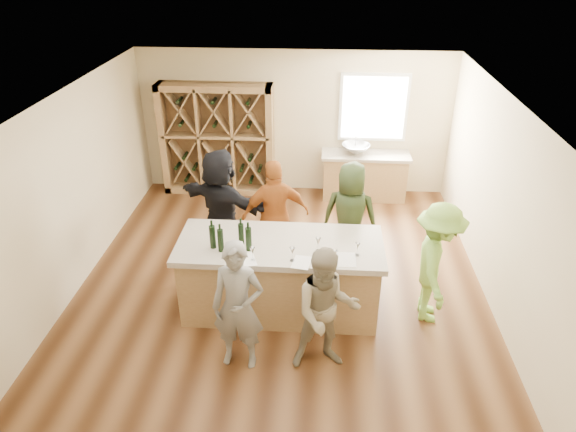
# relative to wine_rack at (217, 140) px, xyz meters

# --- Properties ---
(floor) EXTENTS (6.00, 7.00, 0.10)m
(floor) POSITION_rel_wine_rack_xyz_m (1.50, -3.27, -1.15)
(floor) COLOR #56341B
(floor) RESTS_ON ground
(ceiling) EXTENTS (6.00, 7.00, 0.10)m
(ceiling) POSITION_rel_wine_rack_xyz_m (1.50, -3.27, 1.75)
(ceiling) COLOR white
(ceiling) RESTS_ON ground
(wall_back) EXTENTS (6.00, 0.10, 2.80)m
(wall_back) POSITION_rel_wine_rack_xyz_m (1.50, 0.28, 0.30)
(wall_back) COLOR beige
(wall_back) RESTS_ON ground
(wall_front) EXTENTS (6.00, 0.10, 2.80)m
(wall_front) POSITION_rel_wine_rack_xyz_m (1.50, -6.82, 0.30)
(wall_front) COLOR beige
(wall_front) RESTS_ON ground
(wall_left) EXTENTS (0.10, 7.00, 2.80)m
(wall_left) POSITION_rel_wine_rack_xyz_m (-1.55, -3.27, 0.30)
(wall_left) COLOR beige
(wall_left) RESTS_ON ground
(wall_right) EXTENTS (0.10, 7.00, 2.80)m
(wall_right) POSITION_rel_wine_rack_xyz_m (4.55, -3.27, 0.30)
(wall_right) COLOR beige
(wall_right) RESTS_ON ground
(window_frame) EXTENTS (1.30, 0.06, 1.30)m
(window_frame) POSITION_rel_wine_rack_xyz_m (3.00, 0.20, 0.65)
(window_frame) COLOR white
(window_frame) RESTS_ON wall_back
(window_pane) EXTENTS (1.18, 0.01, 1.18)m
(window_pane) POSITION_rel_wine_rack_xyz_m (3.00, 0.17, 0.65)
(window_pane) COLOR white
(window_pane) RESTS_ON wall_back
(wine_rack) EXTENTS (2.20, 0.45, 2.20)m
(wine_rack) POSITION_rel_wine_rack_xyz_m (0.00, 0.00, 0.00)
(wine_rack) COLOR olive
(wine_rack) RESTS_ON floor
(back_counter_base) EXTENTS (1.60, 0.58, 0.86)m
(back_counter_base) POSITION_rel_wine_rack_xyz_m (2.90, -0.07, -0.67)
(back_counter_base) COLOR olive
(back_counter_base) RESTS_ON floor
(back_counter_top) EXTENTS (1.70, 0.62, 0.06)m
(back_counter_top) POSITION_rel_wine_rack_xyz_m (2.90, -0.07, -0.21)
(back_counter_top) COLOR #A59887
(back_counter_top) RESTS_ON back_counter_base
(sink) EXTENTS (0.54, 0.54, 0.19)m
(sink) POSITION_rel_wine_rack_xyz_m (2.70, -0.07, -0.09)
(sink) COLOR silver
(sink) RESTS_ON back_counter_top
(faucet) EXTENTS (0.02, 0.02, 0.30)m
(faucet) POSITION_rel_wine_rack_xyz_m (2.70, 0.11, -0.03)
(faucet) COLOR silver
(faucet) RESTS_ON back_counter_top
(tasting_counter_base) EXTENTS (2.60, 1.00, 1.00)m
(tasting_counter_base) POSITION_rel_wine_rack_xyz_m (1.54, -3.68, -0.60)
(tasting_counter_base) COLOR olive
(tasting_counter_base) RESTS_ON floor
(tasting_counter_top) EXTENTS (2.72, 1.12, 0.08)m
(tasting_counter_top) POSITION_rel_wine_rack_xyz_m (1.54, -3.68, -0.06)
(tasting_counter_top) COLOR #A59887
(tasting_counter_top) RESTS_ON tasting_counter_base
(wine_bottle_a) EXTENTS (0.09, 0.09, 0.32)m
(wine_bottle_a) POSITION_rel_wine_rack_xyz_m (0.69, -3.85, 0.14)
(wine_bottle_a) COLOR black
(wine_bottle_a) RESTS_ON tasting_counter_top
(wine_bottle_b) EXTENTS (0.08, 0.08, 0.31)m
(wine_bottle_b) POSITION_rel_wine_rack_xyz_m (0.80, -3.92, 0.14)
(wine_bottle_b) COLOR black
(wine_bottle_b) RESTS_ON tasting_counter_top
(wine_bottle_c) EXTENTS (0.08, 0.08, 0.30)m
(wine_bottle_c) POSITION_rel_wine_rack_xyz_m (1.04, -3.74, 0.13)
(wine_bottle_c) COLOR black
(wine_bottle_c) RESTS_ON tasting_counter_top
(wine_bottle_d) EXTENTS (0.08, 0.08, 0.32)m
(wine_bottle_d) POSITION_rel_wine_rack_xyz_m (1.15, -3.87, 0.14)
(wine_bottle_d) COLOR black
(wine_bottle_d) RESTS_ON tasting_counter_top
(wine_glass_a) EXTENTS (0.08, 0.08, 0.19)m
(wine_glass_a) POSITION_rel_wine_rack_xyz_m (1.23, -4.11, 0.07)
(wine_glass_a) COLOR white
(wine_glass_a) RESTS_ON tasting_counter_top
(wine_glass_b) EXTENTS (0.10, 0.10, 0.19)m
(wine_glass_b) POSITION_rel_wine_rack_xyz_m (1.72, -4.08, 0.08)
(wine_glass_b) COLOR white
(wine_glass_b) RESTS_ON tasting_counter_top
(wine_glass_c) EXTENTS (0.08, 0.08, 0.20)m
(wine_glass_c) POSITION_rel_wine_rack_xyz_m (2.24, -4.11, 0.08)
(wine_glass_c) COLOR white
(wine_glass_c) RESTS_ON tasting_counter_top
(wine_glass_d) EXTENTS (0.09, 0.09, 0.20)m
(wine_glass_d) POSITION_rel_wine_rack_xyz_m (2.03, -3.84, 0.08)
(wine_glass_d) COLOR white
(wine_glass_d) RESTS_ON tasting_counter_top
(wine_glass_e) EXTENTS (0.07, 0.07, 0.17)m
(wine_glass_e) POSITION_rel_wine_rack_xyz_m (2.53, -3.90, 0.07)
(wine_glass_e) COLOR white
(wine_glass_e) RESTS_ON tasting_counter_top
(tasting_menu_a) EXTENTS (0.32, 0.37, 0.00)m
(tasting_menu_a) POSITION_rel_wine_rack_xyz_m (1.15, -4.11, -0.02)
(tasting_menu_a) COLOR white
(tasting_menu_a) RESTS_ON tasting_counter_top
(tasting_menu_b) EXTENTS (0.27, 0.33, 0.00)m
(tasting_menu_b) POSITION_rel_wine_rack_xyz_m (1.84, -4.12, -0.02)
(tasting_menu_b) COLOR white
(tasting_menu_b) RESTS_ON tasting_counter_top
(tasting_menu_c) EXTENTS (0.25, 0.33, 0.00)m
(tasting_menu_c) POSITION_rel_wine_rack_xyz_m (2.39, -4.02, -0.02)
(tasting_menu_c) COLOR white
(tasting_menu_c) RESTS_ON tasting_counter_top
(person_near_left) EXTENTS (0.65, 0.49, 1.69)m
(person_near_left) POSITION_rel_wine_rack_xyz_m (1.13, -4.74, -0.25)
(person_near_left) COLOR slate
(person_near_left) RESTS_ON floor
(person_near_right) EXTENTS (0.85, 0.56, 1.63)m
(person_near_right) POSITION_rel_wine_rack_xyz_m (2.16, -4.70, -0.29)
(person_near_right) COLOR gray
(person_near_right) RESTS_ON floor
(person_server) EXTENTS (0.63, 1.16, 1.72)m
(person_server) POSITION_rel_wine_rack_xyz_m (3.58, -3.70, -0.24)
(person_server) COLOR #8CC64C
(person_server) RESTS_ON floor
(person_far_mid) EXTENTS (1.15, 0.81, 1.78)m
(person_far_mid) POSITION_rel_wine_rack_xyz_m (1.38, -2.58, -0.21)
(person_far_mid) COLOR #994C19
(person_far_mid) RESTS_ON floor
(person_far_right) EXTENTS (0.93, 0.70, 1.73)m
(person_far_right) POSITION_rel_wine_rack_xyz_m (2.51, -2.50, -0.23)
(person_far_right) COLOR #263319
(person_far_right) RESTS_ON floor
(person_far_left) EXTENTS (1.82, 1.31, 1.86)m
(person_far_left) POSITION_rel_wine_rack_xyz_m (0.51, -2.42, -0.17)
(person_far_left) COLOR black
(person_far_left) RESTS_ON floor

